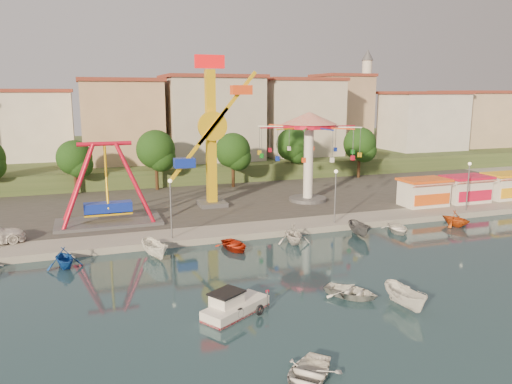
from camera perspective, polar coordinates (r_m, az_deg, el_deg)
name	(u,v)px	position (r m, az deg, el deg)	size (l,w,h in m)	color
ground	(320,286)	(35.38, 7.32, -10.63)	(200.00, 200.00, 0.00)	#162D3C
quay_deck	(170,164)	(93.37, -9.85, 3.22)	(200.00, 100.00, 0.60)	#9E998E
asphalt_pad	(213,195)	(62.39, -4.99, -0.35)	(90.00, 28.00, 0.01)	#4C4944
hill_terrace	(165,154)	(98.11, -10.36, 4.30)	(200.00, 60.00, 3.00)	#384C26
pirate_ship_ride	(107,185)	(50.07, -16.69, 0.74)	(10.00, 5.00, 8.00)	#59595E
kamikaze_tower	(214,136)	(55.16, -4.77, 6.41)	(6.70, 3.10, 16.50)	#59595E
wave_swinger	(309,136)	(58.04, 6.07, 6.34)	(11.60, 11.60, 10.40)	#59595E
booth_left	(424,192)	(59.22, 18.61, 0.00)	(5.40, 3.78, 3.08)	white
booth_mid	(466,189)	(62.99, 22.89, 0.35)	(5.40, 3.78, 3.08)	white
booth_right	(507,186)	(67.16, 26.73, 0.66)	(5.40, 3.78, 3.08)	white
lamp_post_1	(171,210)	(44.00, -9.69, -2.08)	(0.14, 0.14, 5.00)	#59595E
lamp_post_2	(335,198)	(49.11, 9.04, -0.66)	(0.14, 0.14, 5.00)	#59595E
lamp_post_3	(468,188)	(58.31, 23.04, 0.46)	(0.14, 0.14, 5.00)	#59595E
tree_1	(74,158)	(66.01, -20.06, 3.69)	(4.35, 4.35, 6.80)	#382314
tree_2	(156,149)	(66.09, -11.39, 4.79)	(5.02, 5.02, 7.85)	#382314
tree_3	(233,151)	(66.81, -2.66, 4.76)	(4.68, 4.68, 7.32)	#382314
tree_4	(293,144)	(73.00, 4.24, 5.45)	(4.86, 4.86, 7.60)	#382314
tree_5	(360,144)	(75.95, 11.77, 5.44)	(4.83, 4.83, 7.54)	#382314
building_1	(36,133)	(81.13, -23.84, 6.22)	(12.33, 9.01, 8.63)	silver
building_2	(126,122)	(81.64, -14.59, 7.76)	(11.95, 9.28, 11.23)	tan
building_3	(217,128)	(80.91, -4.51, 7.33)	(12.59, 10.50, 9.20)	beige
building_4	(286,125)	(88.44, 3.46, 7.69)	(10.75, 9.23, 9.24)	beige
building_5	(358,118)	(92.69, 11.61, 8.26)	(12.77, 10.96, 11.21)	tan
building_6	(419,114)	(97.94, 18.10, 8.43)	(8.23, 8.98, 12.36)	silver
building_7	(452,122)	(109.30, 21.49, 7.50)	(11.59, 10.93, 8.76)	beige
minaret	(366,96)	(97.59, 12.45, 10.69)	(2.80, 2.80, 18.00)	silver
cabin_motorboat	(234,307)	(30.95, -2.55, -13.02)	(4.68, 3.77, 1.57)	white
rowboat_a	(351,292)	(33.83, 10.83, -11.13)	(2.53, 3.54, 0.73)	silver
rowboat_b	(307,375)	(24.57, 5.86, -20.08)	(2.70, 3.78, 0.78)	silver
skiff	(406,297)	(32.86, 16.73, -11.47)	(1.38, 3.67, 1.42)	white
moored_boat_1	(64,258)	(41.03, -21.09, -7.01)	(2.63, 3.05, 1.61)	#1243A3
moored_boat_2	(155,249)	(41.30, -11.46, -6.43)	(1.43, 3.81, 1.47)	white
moored_boat_3	(234,245)	(42.73, -2.48, -6.12)	(2.56, 3.58, 0.74)	red
moored_boat_4	(293,234)	(44.39, 4.29, -4.80)	(2.85, 3.31, 1.74)	silver
moored_boat_5	(359,229)	(47.41, 11.73, -4.20)	(1.33, 3.54, 1.37)	#4F4F54
moored_boat_6	(398,229)	(49.74, 15.90, -4.04)	(2.53, 3.54, 0.73)	white
moored_boat_7	(456,218)	(53.75, 21.87, -2.82)	(2.62, 3.03, 1.60)	#CC4812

